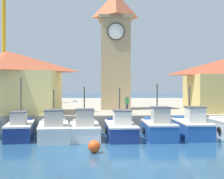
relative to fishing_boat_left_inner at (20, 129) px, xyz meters
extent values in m
plane|color=navy|center=(6.30, -4.79, -0.71)|extent=(300.00, 300.00, 0.00)
cube|color=#A89E89|center=(6.30, 22.98, -0.03)|extent=(120.00, 40.00, 1.36)
cube|color=navy|center=(-0.01, 0.06, -0.20)|extent=(2.40, 5.03, 1.02)
cube|color=navy|center=(-0.32, 2.20, 0.43)|extent=(1.53, 0.81, 0.24)
cube|color=silver|center=(-0.01, 0.06, 0.36)|extent=(2.47, 5.10, 0.12)
cube|color=#B2ADA3|center=(0.12, -0.78, 0.82)|extent=(1.23, 1.59, 0.81)
cube|color=#4C4C51|center=(0.12, -0.78, 1.27)|extent=(1.32, 1.68, 0.08)
cylinder|color=#4C4742|center=(-0.09, 0.66, 2.07)|extent=(0.10, 0.10, 3.30)
torus|color=black|center=(-0.97, 0.16, -0.20)|extent=(0.19, 0.53, 0.52)
cube|color=silver|center=(2.48, -0.32, -0.23)|extent=(2.86, 5.33, 0.95)
cube|color=silver|center=(2.13, 1.94, 0.36)|extent=(1.85, 0.87, 0.24)
cube|color=silver|center=(2.48, -0.32, 0.29)|extent=(2.92, 5.40, 0.12)
cube|color=#B2ADA3|center=(2.62, -1.19, 0.87)|extent=(1.48, 1.70, 1.03)
cube|color=#4C4C51|center=(2.62, -1.19, 1.43)|extent=(1.57, 1.79, 0.08)
cylinder|color=#4C4742|center=(2.39, 0.31, 1.59)|extent=(0.10, 0.10, 2.48)
torus|color=black|center=(1.33, -0.24, -0.23)|extent=(0.20, 0.53, 0.52)
cube|color=silver|center=(4.67, -0.12, -0.25)|extent=(2.41, 4.72, 0.91)
cube|color=silver|center=(4.51, 1.91, 0.32)|extent=(1.79, 0.73, 0.24)
cube|color=silver|center=(4.67, -0.12, 0.25)|extent=(2.47, 4.79, 0.12)
cube|color=#B2ADA3|center=(4.73, -0.92, 0.86)|extent=(1.34, 1.47, 1.10)
cube|color=#4C4C51|center=(4.73, -0.92, 1.45)|extent=(1.42, 1.55, 0.08)
cylinder|color=#4C4742|center=(4.62, 0.45, 1.68)|extent=(0.10, 0.10, 2.73)
torus|color=black|center=(3.55, 0.02, -0.25)|extent=(0.16, 0.53, 0.52)
cube|color=navy|center=(7.29, -0.05, -0.22)|extent=(2.20, 5.28, 0.99)
cube|color=navy|center=(7.17, 2.29, 0.40)|extent=(1.67, 0.68, 0.24)
cube|color=silver|center=(7.29, -0.05, 0.33)|extent=(2.26, 5.34, 0.12)
cube|color=beige|center=(7.34, -0.95, 0.86)|extent=(1.24, 1.61, 0.94)
cube|color=#4C4C51|center=(7.34, -0.95, 1.37)|extent=(1.32, 1.70, 0.08)
cylinder|color=#4C4742|center=(7.26, 0.60, 1.66)|extent=(0.10, 0.10, 2.53)
torus|color=black|center=(6.23, 0.16, -0.22)|extent=(0.15, 0.53, 0.52)
cube|color=#2356A8|center=(10.00, -0.45, -0.15)|extent=(1.96, 4.22, 1.11)
cube|color=#2356A8|center=(9.99, 1.41, 0.52)|extent=(1.63, 0.62, 0.24)
cube|color=silver|center=(10.00, -0.45, 0.45)|extent=(2.02, 4.29, 0.12)
cube|color=#B2ADA3|center=(10.01, -1.18, 1.04)|extent=(1.16, 1.27, 1.05)
cube|color=#4C4C51|center=(10.01, -1.18, 1.61)|extent=(1.24, 1.35, 0.08)
cylinder|color=#4C4742|center=(10.00, 0.08, 1.89)|extent=(0.10, 0.10, 2.74)
torus|color=black|center=(8.96, -0.25, -0.15)|extent=(0.13, 0.52, 0.52)
cube|color=#2356A8|center=(12.63, 0.26, -0.16)|extent=(1.97, 4.86, 1.10)
cube|color=#2356A8|center=(12.63, 2.44, 0.51)|extent=(1.67, 0.60, 0.24)
cube|color=silver|center=(12.63, 0.26, 0.44)|extent=(2.03, 4.92, 0.12)
cube|color=beige|center=(12.62, -0.59, 1.02)|extent=(1.18, 1.46, 1.03)
cube|color=#4C4C51|center=(12.62, -0.59, 1.57)|extent=(1.26, 1.54, 0.08)
cylinder|color=#4C4742|center=(12.63, 0.87, 1.81)|extent=(0.10, 0.10, 2.62)
torus|color=black|center=(11.57, 0.50, -0.16)|extent=(0.12, 0.52, 0.52)
cube|color=silver|center=(15.42, 1.78, 0.57)|extent=(1.75, 0.69, 0.24)
torus|color=black|center=(14.44, -0.36, -0.13)|extent=(0.15, 0.53, 0.52)
cube|color=tan|center=(7.36, 10.61, 5.38)|extent=(3.06, 3.06, 9.47)
cube|color=#9C865F|center=(7.36, 10.61, 10.27)|extent=(3.56, 3.56, 0.30)
pyramid|color=#C1603D|center=(7.36, 10.61, 11.79)|extent=(3.56, 3.56, 2.75)
cylinder|color=white|center=(7.36, 9.02, 8.68)|extent=(1.68, 0.12, 1.68)
torus|color=#332D23|center=(7.36, 8.98, 8.68)|extent=(1.80, 0.12, 1.80)
cube|color=#E5D17A|center=(-2.81, 6.51, 2.54)|extent=(9.14, 6.65, 3.77)
pyramid|color=#B25133|center=(-2.81, 6.51, 5.38)|extent=(9.54, 7.05, 1.92)
cube|color=#976E11|center=(-8.38, 23.19, 1.25)|extent=(2.00, 2.00, 1.20)
cylinder|color=gold|center=(-8.38, 23.19, 11.07)|extent=(0.56, 0.56, 18.44)
sphere|color=#E54C19|center=(5.50, -5.07, -0.35)|extent=(0.72, 0.72, 0.72)
cylinder|color=#33333D|center=(8.14, 4.67, 1.08)|extent=(0.22, 0.22, 0.85)
cube|color=#338C4C|center=(8.14, 4.67, 1.78)|extent=(0.34, 0.22, 0.56)
sphere|color=#9E7051|center=(8.14, 4.67, 2.17)|extent=(0.20, 0.20, 0.20)
camera|label=1|loc=(5.96, -22.74, 3.04)|focal=50.00mm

